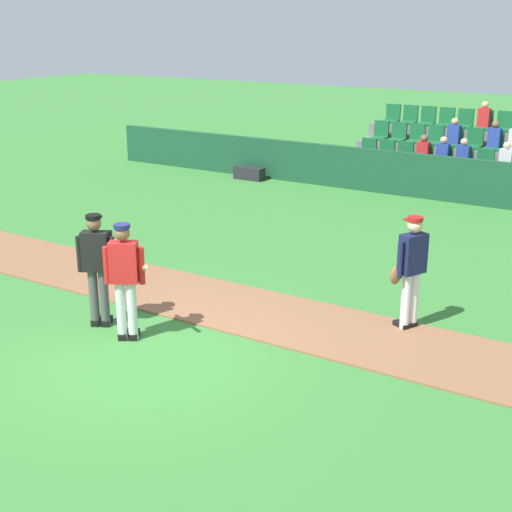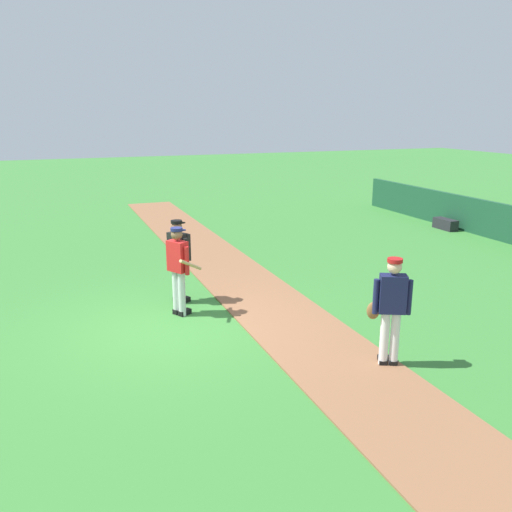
# 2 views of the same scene
# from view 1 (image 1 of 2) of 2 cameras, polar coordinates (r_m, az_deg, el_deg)

# --- Properties ---
(ground_plane) EXTENTS (80.00, 80.00, 0.00)m
(ground_plane) POSITION_cam_1_polar(r_m,az_deg,el_deg) (10.33, -9.18, -7.79)
(ground_plane) COLOR #387A33
(infield_dirt_path) EXTENTS (28.00, 1.82, 0.03)m
(infield_dirt_path) POSITION_cam_1_polar(r_m,az_deg,el_deg) (11.90, -2.27, -3.88)
(infield_dirt_path) COLOR brown
(infield_dirt_path) RESTS_ON ground
(dugout_fence) EXTENTS (20.00, 0.16, 1.15)m
(dugout_fence) POSITION_cam_1_polar(r_m,az_deg,el_deg) (19.48, 12.72, 6.17)
(dugout_fence) COLOR #19472D
(dugout_fence) RESTS_ON ground
(stadium_bleachers) EXTENTS (5.00, 2.95, 2.30)m
(stadium_bleachers) POSITION_cam_1_polar(r_m,az_deg,el_deg) (21.20, 14.53, 7.13)
(stadium_bleachers) COLOR slate
(stadium_bleachers) RESTS_ON ground
(batter_red_jersey) EXTENTS (0.74, 0.70, 1.76)m
(batter_red_jersey) POSITION_cam_1_polar(r_m,az_deg,el_deg) (10.51, -10.26, -1.66)
(batter_red_jersey) COLOR silver
(batter_red_jersey) RESTS_ON ground
(umpire_home_plate) EXTENTS (0.54, 0.44, 1.76)m
(umpire_home_plate) POSITION_cam_1_polar(r_m,az_deg,el_deg) (11.08, -12.40, -0.58)
(umpire_home_plate) COLOR #4C4C4C
(umpire_home_plate) RESTS_ON ground
(runner_navy_jersey) EXTENTS (0.45, 0.61, 1.76)m
(runner_navy_jersey) POSITION_cam_1_polar(r_m,az_deg,el_deg) (10.95, 12.09, -1.00)
(runner_navy_jersey) COLOR white
(runner_navy_jersey) RESTS_ON ground
(equipment_bag) EXTENTS (0.90, 0.36, 0.36)m
(equipment_bag) POSITION_cam_1_polar(r_m,az_deg,el_deg) (21.30, -0.54, 6.53)
(equipment_bag) COLOR #232328
(equipment_bag) RESTS_ON ground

